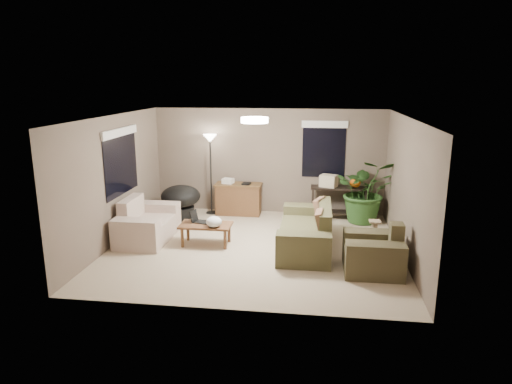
# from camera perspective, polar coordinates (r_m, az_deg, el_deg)

# --- Properties ---
(room_shell) EXTENTS (5.50, 5.50, 5.50)m
(room_shell) POSITION_cam_1_polar(r_m,az_deg,el_deg) (8.53, -0.18, 0.99)
(room_shell) COLOR #BBAA8A
(room_shell) RESTS_ON ground
(main_sofa) EXTENTS (0.95, 2.20, 0.85)m
(main_sofa) POSITION_cam_1_polar(r_m,az_deg,el_deg) (8.81, 6.45, -5.14)
(main_sofa) COLOR brown
(main_sofa) RESTS_ON ground
(throw_pillows) EXTENTS (0.37, 1.38, 0.47)m
(throw_pillows) POSITION_cam_1_polar(r_m,az_deg,el_deg) (8.71, 8.19, -2.98)
(throw_pillows) COLOR #8C7251
(throw_pillows) RESTS_ON main_sofa
(loveseat) EXTENTS (0.90, 1.60, 0.85)m
(loveseat) POSITION_cam_1_polar(r_m,az_deg,el_deg) (9.51, -13.54, -4.01)
(loveseat) COLOR beige
(loveseat) RESTS_ON ground
(armchair) EXTENTS (0.95, 1.00, 0.85)m
(armchair) POSITION_cam_1_polar(r_m,az_deg,el_deg) (7.99, 14.50, -7.52)
(armchair) COLOR #47412B
(armchair) RESTS_ON ground
(coffee_table) EXTENTS (1.00, 0.55, 0.42)m
(coffee_table) POSITION_cam_1_polar(r_m,az_deg,el_deg) (8.96, -6.29, -4.39)
(coffee_table) COLOR brown
(coffee_table) RESTS_ON ground
(laptop) EXTENTS (0.41, 0.30, 0.24)m
(laptop) POSITION_cam_1_polar(r_m,az_deg,el_deg) (9.05, -7.20, -3.41)
(laptop) COLOR black
(laptop) RESTS_ON coffee_table
(plastic_bag) EXTENTS (0.35, 0.33, 0.21)m
(plastic_bag) POSITION_cam_1_polar(r_m,az_deg,el_deg) (8.72, -5.28, -3.72)
(plastic_bag) COLOR white
(plastic_bag) RESTS_ON coffee_table
(desk) EXTENTS (1.10, 0.50, 0.75)m
(desk) POSITION_cam_1_polar(r_m,az_deg,el_deg) (10.92, -2.20, -0.86)
(desk) COLOR brown
(desk) RESTS_ON ground
(desk_papers) EXTENTS (0.70, 0.30, 0.12)m
(desk_papers) POSITION_cam_1_polar(r_m,az_deg,el_deg) (10.84, -3.04, 1.32)
(desk_papers) COLOR silver
(desk_papers) RESTS_ON desk
(console_table) EXTENTS (1.30, 0.40, 0.75)m
(console_table) POSITION_cam_1_polar(r_m,az_deg,el_deg) (10.74, 10.31, -1.00)
(console_table) COLOR black
(console_table) RESTS_ON ground
(pumpkin) EXTENTS (0.25, 0.25, 0.21)m
(pumpkin) POSITION_cam_1_polar(r_m,az_deg,el_deg) (10.67, 12.28, 1.10)
(pumpkin) COLOR orange
(pumpkin) RESTS_ON console_table
(cardboard_box) EXTENTS (0.44, 0.39, 0.28)m
(cardboard_box) POSITION_cam_1_polar(r_m,az_deg,el_deg) (10.63, 9.07, 1.39)
(cardboard_box) COLOR beige
(cardboard_box) RESTS_ON console_table
(papasan_chair) EXTENTS (0.97, 0.97, 0.80)m
(papasan_chair) POSITION_cam_1_polar(r_m,az_deg,el_deg) (10.64, -9.38, -0.95)
(papasan_chair) COLOR black
(papasan_chair) RESTS_ON ground
(floor_lamp) EXTENTS (0.32, 0.32, 1.91)m
(floor_lamp) POSITION_cam_1_polar(r_m,az_deg,el_deg) (10.81, -5.74, 5.53)
(floor_lamp) COLOR black
(floor_lamp) RESTS_ON ground
(ceiling_fixture) EXTENTS (0.50, 0.50, 0.10)m
(ceiling_fixture) POSITION_cam_1_polar(r_m,az_deg,el_deg) (8.35, -0.18, 8.97)
(ceiling_fixture) COLOR white
(ceiling_fixture) RESTS_ON room_shell
(houseplant) EXTENTS (1.32, 1.47, 1.15)m
(houseplant) POSITION_cam_1_polar(r_m,az_deg,el_deg) (10.55, 13.52, -0.68)
(houseplant) COLOR #2D5923
(houseplant) RESTS_ON ground
(cat_scratching_post) EXTENTS (0.32, 0.32, 0.50)m
(cat_scratching_post) POSITION_cam_1_polar(r_m,az_deg,el_deg) (9.22, 14.54, -5.18)
(cat_scratching_post) COLOR tan
(cat_scratching_post) RESTS_ON ground
(window_left) EXTENTS (0.05, 1.56, 1.33)m
(window_left) POSITION_cam_1_polar(r_m,az_deg,el_deg) (9.47, -16.57, 4.99)
(window_left) COLOR black
(window_left) RESTS_ON room_shell
(window_back) EXTENTS (1.06, 0.05, 1.33)m
(window_back) POSITION_cam_1_polar(r_m,az_deg,el_deg) (10.80, 8.52, 6.45)
(window_back) COLOR black
(window_back) RESTS_ON room_shell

